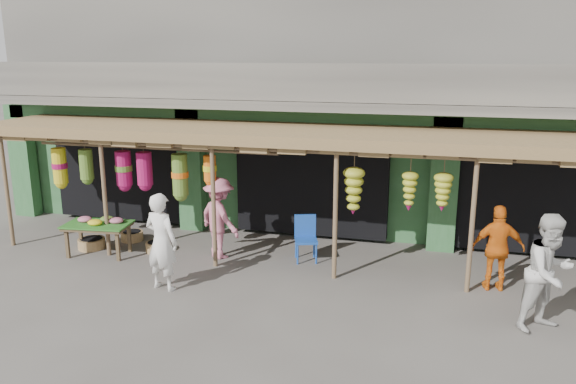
% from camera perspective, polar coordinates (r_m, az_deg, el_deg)
% --- Properties ---
extents(ground, '(80.00, 80.00, 0.00)m').
position_cam_1_polar(ground, '(11.59, -0.04, -7.86)').
color(ground, '#514C47').
rests_on(ground, ground).
extents(building, '(16.40, 6.80, 7.00)m').
position_cam_1_polar(building, '(15.54, 4.72, 10.44)').
color(building, gray).
rests_on(building, ground).
extents(awning, '(14.00, 2.70, 2.79)m').
position_cam_1_polar(awning, '(11.70, 0.25, 5.43)').
color(awning, brown).
rests_on(awning, ground).
extents(flower_table, '(1.47, 0.96, 0.83)m').
position_cam_1_polar(flower_table, '(12.87, -18.68, -3.21)').
color(flower_table, brown).
rests_on(flower_table, ground).
extents(blue_chair, '(0.59, 0.59, 0.96)m').
position_cam_1_polar(blue_chair, '(11.96, 1.81, -4.42)').
color(blue_chair, '#1A49AB').
rests_on(blue_chair, ground).
extents(basket_left, '(0.65, 0.65, 0.22)m').
position_cam_1_polar(basket_left, '(13.78, -15.56, -4.32)').
color(basket_left, olive).
rests_on(basket_left, ground).
extents(basket_mid, '(0.69, 0.69, 0.23)m').
position_cam_1_polar(basket_mid, '(13.51, -19.32, -4.95)').
color(basket_mid, olive).
rests_on(basket_mid, ground).
extents(basket_right, '(0.49, 0.49, 0.22)m').
position_cam_1_polar(basket_right, '(12.89, -13.19, -5.45)').
color(basket_right, '#976946').
rests_on(basket_right, ground).
extents(person_front, '(0.75, 0.58, 1.85)m').
position_cam_1_polar(person_front, '(10.63, -12.73, -4.95)').
color(person_front, white).
rests_on(person_front, ground).
extents(person_right, '(1.18, 1.15, 1.91)m').
position_cam_1_polar(person_right, '(9.79, 25.03, -7.44)').
color(person_right, beige).
rests_on(person_right, ground).
extents(person_vendor, '(0.99, 0.51, 1.63)m').
position_cam_1_polar(person_vendor, '(11.07, 20.54, -5.37)').
color(person_vendor, orange).
rests_on(person_vendor, ground).
extents(person_shopper, '(1.31, 1.16, 1.76)m').
position_cam_1_polar(person_shopper, '(12.08, -6.98, -2.63)').
color(person_shopper, '#D16E88').
rests_on(person_shopper, ground).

